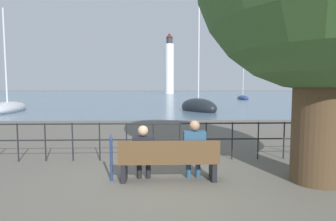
# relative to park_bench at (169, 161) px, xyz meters

# --- Properties ---
(ground_plane) EXTENTS (1000.00, 1000.00, 0.00)m
(ground_plane) POSITION_rel_park_bench_xyz_m (0.00, 0.07, -0.44)
(ground_plane) COLOR #605B51
(harbor_water) EXTENTS (600.00, 300.00, 0.01)m
(harbor_water) POSITION_rel_park_bench_xyz_m (0.00, 161.10, -0.44)
(harbor_water) COLOR slate
(harbor_water) RESTS_ON ground_plane
(park_bench) EXTENTS (2.11, 0.45, 0.90)m
(park_bench) POSITION_rel_park_bench_xyz_m (0.00, 0.00, 0.00)
(park_bench) COLOR brown
(park_bench) RESTS_ON ground_plane
(seated_person_left) EXTENTS (0.44, 0.35, 1.20)m
(seated_person_left) POSITION_rel_park_bench_xyz_m (-0.55, 0.08, 0.22)
(seated_person_left) COLOR black
(seated_person_left) RESTS_ON ground_plane
(seated_person_right) EXTENTS (0.47, 0.35, 1.30)m
(seated_person_right) POSITION_rel_park_bench_xyz_m (0.55, 0.08, 0.27)
(seated_person_right) COLOR navy
(seated_person_right) RESTS_ON ground_plane
(promenade_railing) EXTENTS (13.99, 0.04, 1.05)m
(promenade_railing) POSITION_rel_park_bench_xyz_m (-0.00, 1.70, 0.25)
(promenade_railing) COLOR black
(promenade_railing) RESTS_ON ground_plane
(closed_umbrella) EXTENTS (0.09, 0.09, 1.02)m
(closed_umbrella) POSITION_rel_park_bench_xyz_m (-1.23, 0.08, 0.12)
(closed_umbrella) COLOR navy
(closed_umbrella) RESTS_ON ground_plane
(sailboat_0) EXTENTS (2.52, 6.16, 10.72)m
(sailboat_0) POSITION_rel_park_bench_xyz_m (16.75, 46.76, -0.14)
(sailboat_0) COLOR navy
(sailboat_0) RESTS_ON ground_plane
(sailboat_1) EXTENTS (3.90, 5.60, 11.31)m
(sailboat_1) POSITION_rel_park_bench_xyz_m (3.41, 18.39, -0.05)
(sailboat_1) COLOR black
(sailboat_1) RESTS_ON ground_plane
(sailboat_2) EXTENTS (4.17, 8.25, 9.46)m
(sailboat_2) POSITION_rel_park_bench_xyz_m (-13.82, 18.57, -0.16)
(sailboat_2) COLOR silver
(sailboat_2) RESTS_ON ground_plane
(harbor_lighthouse) EXTENTS (4.34, 4.34, 29.23)m
(harbor_lighthouse) POSITION_rel_park_bench_xyz_m (5.09, 123.19, 13.15)
(harbor_lighthouse) COLOR white
(harbor_lighthouse) RESTS_ON ground_plane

